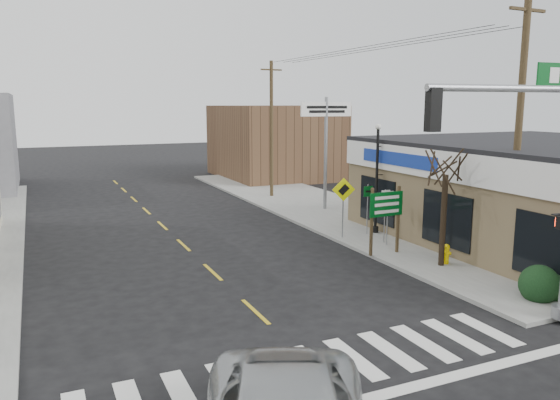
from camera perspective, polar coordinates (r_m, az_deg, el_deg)
name	(u,v)px	position (r m, az deg, el deg)	size (l,w,h in m)	color
ground	(324,375)	(12.38, 4.62, -17.78)	(140.00, 140.00, 0.00)	black
sidewalk_right	(356,220)	(27.34, 7.99, -2.09)	(6.00, 38.00, 0.13)	gray
center_line	(213,272)	(19.24, -7.06, -7.47)	(0.12, 56.00, 0.01)	gold
crosswalk	(315,367)	(12.69, 3.71, -17.00)	(11.00, 2.20, 0.01)	silver
bldg_distant_right	(274,142)	(43.30, -0.62, 6.12)	(8.00, 10.00, 5.60)	brown
traffic_signal_pole	(555,174)	(15.19, 26.81, 2.48)	(5.21, 0.39, 6.60)	gray
guide_sign	(386,211)	(20.83, 11.00, -1.10)	(1.47, 0.13, 2.58)	#483821
fire_hydrant	(446,253)	(20.40, 16.98, -5.32)	(0.23, 0.23, 0.72)	#EBC900
ped_crossing_sign	(343,197)	(23.16, 6.64, 0.36)	(1.00, 0.07, 2.56)	gray
lamp_post	(378,170)	(24.16, 10.21, 3.09)	(0.62, 0.49, 4.78)	black
dance_center_sign	(326,124)	(29.24, 4.83, 7.93)	(2.82, 0.18, 5.98)	gray
bare_tree	(447,158)	(19.55, 17.01, 4.22)	(2.42, 2.42, 4.84)	black
shrub_front	(539,285)	(17.79, 25.46, -7.98)	(1.16, 1.16, 0.87)	#123316
shrub_back	(441,224)	(25.24, 16.52, -2.39)	(1.02, 1.02, 0.77)	black
utility_pole_near	(518,131)	(20.07, 23.65, 6.62)	(1.61, 0.24, 9.23)	#3F301A
utility_pole_far	(271,128)	(33.36, -0.90, 7.55)	(1.42, 0.21, 8.15)	#422E20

